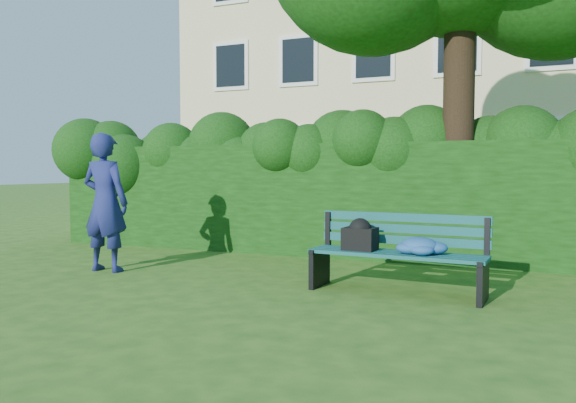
% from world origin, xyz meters
% --- Properties ---
extents(ground, '(80.00, 80.00, 0.00)m').
position_xyz_m(ground, '(0.00, 0.00, 0.00)').
color(ground, '#29561A').
rests_on(ground, ground).
extents(apartment_building, '(16.00, 8.08, 12.00)m').
position_xyz_m(apartment_building, '(-0.00, 13.99, 6.00)').
color(apartment_building, beige).
rests_on(apartment_building, ground).
extents(hedge, '(10.00, 1.00, 1.80)m').
position_xyz_m(hedge, '(0.00, 2.20, 0.90)').
color(hedge, black).
rests_on(hedge, ground).
extents(park_bench, '(1.99, 0.70, 0.89)m').
position_xyz_m(park_bench, '(1.70, -0.30, 0.50)').
color(park_bench, '#0D4044').
rests_on(park_bench, ground).
extents(man_reading, '(0.70, 0.48, 1.89)m').
position_xyz_m(man_reading, '(-2.25, -0.48, 0.94)').
color(man_reading, navy).
rests_on(man_reading, ground).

